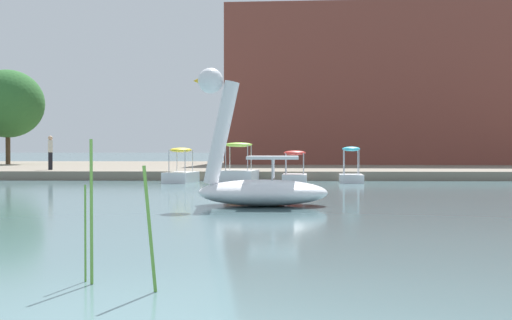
% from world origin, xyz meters
% --- Properties ---
extents(shore_bank_far, '(144.40, 26.16, 0.41)m').
position_xyz_m(shore_bank_far, '(0.00, 37.60, 0.21)').
color(shore_bank_far, slate).
rests_on(shore_bank_far, ground_plane).
extents(swan_boat, '(3.41, 2.03, 3.46)m').
position_xyz_m(swan_boat, '(0.90, 11.33, 0.64)').
color(swan_boat, white).
rests_on(swan_boat, ground_plane).
extents(pedal_boat_cyan, '(1.07, 1.82, 1.54)m').
position_xyz_m(pedal_boat_cyan, '(4.64, 23.17, 0.40)').
color(pedal_boat_cyan, white).
rests_on(pedal_boat_cyan, ground_plane).
extents(pedal_boat_red, '(1.13, 1.87, 1.37)m').
position_xyz_m(pedal_boat_red, '(2.21, 23.09, 0.41)').
color(pedal_boat_red, white).
rests_on(pedal_boat_red, ground_plane).
extents(pedal_boat_lime, '(1.76, 2.46, 1.72)m').
position_xyz_m(pedal_boat_lime, '(-0.24, 23.50, 0.45)').
color(pedal_boat_lime, white).
rests_on(pedal_boat_lime, ground_plane).
extents(pedal_boat_yellow, '(1.40, 2.24, 1.49)m').
position_xyz_m(pedal_boat_yellow, '(-2.71, 23.02, 0.45)').
color(pedal_boat_yellow, white).
rests_on(pedal_boat_yellow, ground_plane).
extents(tree_sapling_by_fence, '(6.92, 6.94, 6.45)m').
position_xyz_m(tree_sapling_by_fence, '(-16.90, 39.06, 4.55)').
color(tree_sapling_by_fence, '#4C3823').
rests_on(tree_sapling_by_fence, shore_bank_far).
extents(person_on_path, '(0.28, 0.26, 1.68)m').
position_xyz_m(person_on_path, '(-9.69, 26.72, 1.31)').
color(person_on_path, black).
rests_on(person_on_path, shore_bank_far).
extents(apartment_block, '(22.69, 11.94, 10.78)m').
position_xyz_m(apartment_block, '(9.30, 43.14, 5.80)').
color(apartment_block, brown).
rests_on(apartment_block, shore_bank_far).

